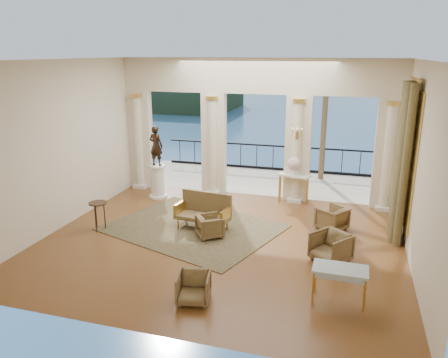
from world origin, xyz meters
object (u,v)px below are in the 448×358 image
(armchair_b, at_px, (331,246))
(statue, at_px, (156,146))
(armchair_a, at_px, (194,286))
(game_table, at_px, (340,271))
(side_table, at_px, (98,206))
(armchair_c, at_px, (332,217))
(pedestal, at_px, (158,182))
(settee, at_px, (204,211))
(armchair_d, at_px, (210,225))
(console_table, at_px, (294,180))

(armchair_b, height_order, statue, statue)
(armchair_a, bearing_deg, game_table, 5.03)
(game_table, relative_size, side_table, 1.34)
(armchair_c, distance_m, side_table, 6.34)
(armchair_a, distance_m, game_table, 2.83)
(pedestal, bearing_deg, armchair_a, -59.25)
(settee, distance_m, game_table, 4.64)
(game_table, distance_m, pedestal, 7.72)
(pedestal, bearing_deg, armchair_c, -11.73)
(game_table, bearing_deg, statue, 142.50)
(armchair_c, height_order, side_table, side_table)
(armchair_b, distance_m, armchair_d, 3.16)
(console_table, bearing_deg, statue, -157.21)
(armchair_d, bearing_deg, console_table, -62.86)
(armchair_a, relative_size, statue, 0.50)
(armchair_c, relative_size, armchair_d, 1.10)
(statue, distance_m, console_table, 4.56)
(console_table, bearing_deg, armchair_c, -42.56)
(settee, bearing_deg, game_table, -29.75)
(armchair_d, bearing_deg, armchair_b, -135.63)
(armchair_b, bearing_deg, armchair_d, -152.42)
(game_table, distance_m, statue, 7.80)
(armchair_a, distance_m, side_table, 4.55)
(armchair_d, relative_size, settee, 0.42)
(armchair_c, relative_size, console_table, 0.68)
(side_table, bearing_deg, statue, 83.03)
(side_table, bearing_deg, pedestal, 83.03)
(armchair_b, height_order, armchair_c, armchair_b)
(armchair_b, height_order, console_table, console_table)
(armchair_c, bearing_deg, console_table, -110.96)
(pedestal, distance_m, statue, 1.22)
(game_table, relative_size, console_table, 1.01)
(armchair_b, xyz_separation_m, pedestal, (-5.78, 3.14, 0.15))
(armchair_a, bearing_deg, armchair_b, 33.80)
(statue, relative_size, side_table, 1.65)
(game_table, xyz_separation_m, pedestal, (-6.03, 4.81, -0.11))
(armchair_a, relative_size, armchair_d, 1.00)
(settee, xyz_separation_m, console_table, (2.07, 2.76, 0.29))
(side_table, bearing_deg, armchair_a, -35.24)
(armchair_b, bearing_deg, side_table, -143.72)
(armchair_d, bearing_deg, armchair_c, -100.74)
(game_table, xyz_separation_m, statue, (-6.03, 4.81, 1.11))
(armchair_a, height_order, settee, settee)
(armchair_b, xyz_separation_m, statue, (-5.78, 3.14, 1.37))
(pedestal, xyz_separation_m, console_table, (4.39, 0.74, 0.24))
(armchair_a, bearing_deg, armchair_c, 50.35)
(console_table, bearing_deg, pedestal, -157.21)
(armchair_c, bearing_deg, armchair_d, -30.36)
(armchair_a, bearing_deg, pedestal, 109.26)
(statue, xyz_separation_m, side_table, (-0.37, -2.99, -1.08))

